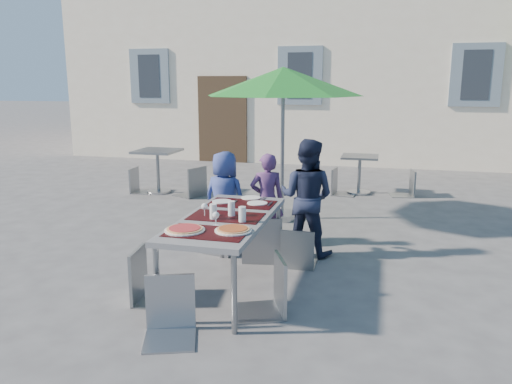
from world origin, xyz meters
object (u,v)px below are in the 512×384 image
(chair_5, at_px, (168,273))
(child_2, at_px, (307,197))
(dining_table, at_px, (226,222))
(chair_4, at_px, (269,252))
(child_1, at_px, (267,200))
(chair_1, at_px, (263,210))
(bg_chair_l_1, at_px, (340,166))
(bg_chair_l_0, at_px, (138,165))
(pizza_near_left, at_px, (185,229))
(chair_3, at_px, (147,244))
(chair_2, at_px, (299,225))
(chair_0, at_px, (217,206))
(cafe_table_0, at_px, (158,162))
(bg_chair_r_0, at_px, (193,163))
(child_0, at_px, (225,198))
(bg_chair_r_1, at_px, (408,167))
(patio_umbrella, at_px, (283,83))
(cafe_table_1, at_px, (360,168))
(pizza_near_right, at_px, (233,230))

(chair_5, bearing_deg, child_2, 71.53)
(dining_table, height_order, chair_4, chair_4)
(child_1, height_order, chair_1, child_1)
(bg_chair_l_1, bearing_deg, child_2, -91.73)
(bg_chair_l_0, bearing_deg, chair_5, -60.18)
(pizza_near_left, distance_m, chair_3, 0.49)
(chair_2, distance_m, chair_3, 1.73)
(chair_0, distance_m, chair_2, 1.06)
(child_2, bearing_deg, dining_table, 76.07)
(dining_table, distance_m, child_2, 1.40)
(cafe_table_0, relative_size, bg_chair_r_0, 0.79)
(child_2, xyz_separation_m, cafe_table_0, (-3.21, 2.70, -0.12))
(pizza_near_left, relative_size, chair_2, 0.42)
(chair_1, relative_size, bg_chair_l_1, 1.12)
(child_0, distance_m, chair_2, 1.24)
(child_1, xyz_separation_m, chair_2, (0.53, -0.70, -0.10))
(pizza_near_left, bearing_deg, child_2, 66.33)
(dining_table, height_order, child_2, child_2)
(child_2, relative_size, bg_chair_r_1, 1.54)
(child_2, distance_m, bg_chair_l_1, 3.41)
(pizza_near_left, xyz_separation_m, chair_4, (0.73, 0.15, -0.20))
(child_1, distance_m, patio_umbrella, 1.91)
(child_0, distance_m, bg_chair_r_1, 4.18)
(chair_1, xyz_separation_m, chair_5, (-0.32, -1.87, -0.07))
(chair_3, relative_size, bg_chair_l_0, 1.08)
(bg_chair_r_0, bearing_deg, bg_chair_l_0, 176.18)
(chair_2, xyz_separation_m, chair_5, (-0.76, -1.79, 0.05))
(child_1, bearing_deg, chair_2, 105.51)
(cafe_table_1, bearing_deg, patio_umbrella, -116.14)
(pizza_near_left, height_order, bg_chair_l_1, bg_chair_l_1)
(pizza_near_right, distance_m, bg_chair_r_0, 4.78)
(child_2, xyz_separation_m, bg_chair_l_0, (-3.59, 2.64, -0.18))
(dining_table, distance_m, child_0, 1.50)
(chair_2, distance_m, cafe_table_1, 4.11)
(child_2, height_order, chair_3, child_2)
(cafe_table_1, distance_m, bg_chair_l_1, 0.40)
(dining_table, height_order, chair_5, chair_5)
(patio_umbrella, distance_m, bg_chair_l_1, 2.54)
(child_2, height_order, patio_umbrella, patio_umbrella)
(dining_table, relative_size, child_2, 1.33)
(pizza_near_left, xyz_separation_m, cafe_table_1, (1.25, 5.42, -0.30))
(patio_umbrella, distance_m, bg_chair_r_1, 3.21)
(chair_5, bearing_deg, pizza_near_left, 94.87)
(bg_chair_r_0, bearing_deg, pizza_near_left, -69.33)
(chair_3, xyz_separation_m, bg_chair_r_0, (-1.23, 4.28, 0.05))
(child_2, xyz_separation_m, chair_0, (-1.04, -0.26, -0.11))
(chair_4, xyz_separation_m, bg_chair_r_1, (1.38, 5.25, -0.05))
(pizza_near_left, relative_size, bg_chair_l_0, 0.40)
(chair_0, distance_m, chair_1, 0.62)
(chair_2, bearing_deg, child_2, 89.25)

